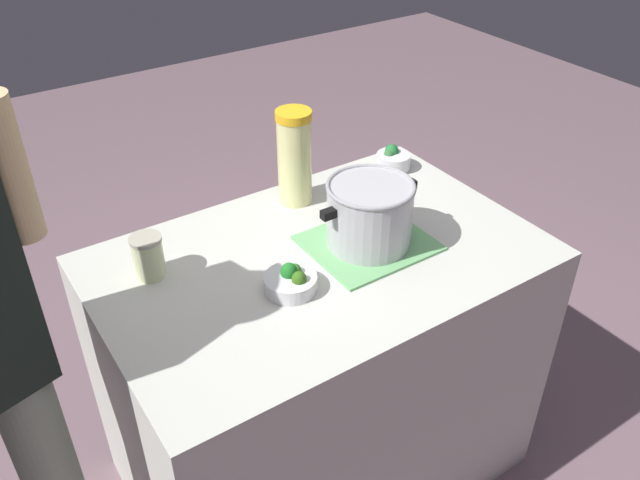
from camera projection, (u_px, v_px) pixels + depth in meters
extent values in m
plane|color=slate|center=(320.00, 461.00, 2.30)|extent=(8.00, 8.00, 0.00)
cube|color=beige|center=(320.00, 371.00, 2.05)|extent=(1.20, 0.78, 0.89)
cube|color=#72B973|center=(368.00, 243.00, 1.83)|extent=(0.33, 0.29, 0.01)
cylinder|color=#B7B7BC|center=(369.00, 215.00, 1.78)|extent=(0.23, 0.23, 0.18)
torus|color=#99999E|center=(371.00, 186.00, 1.73)|extent=(0.24, 0.24, 0.01)
cube|color=black|center=(409.00, 185.00, 1.81)|extent=(0.04, 0.02, 0.02)
cube|color=black|center=(329.00, 214.00, 1.69)|extent=(0.04, 0.02, 0.02)
cylinder|color=#E8E495|center=(295.00, 161.00, 1.95)|extent=(0.10, 0.10, 0.27)
cylinder|color=yellow|center=(293.00, 115.00, 1.87)|extent=(0.11, 0.11, 0.02)
ellipsoid|color=yellow|center=(290.00, 149.00, 1.92)|extent=(0.04, 0.04, 0.01)
cylinder|color=beige|center=(149.00, 258.00, 1.69)|extent=(0.08, 0.08, 0.11)
cylinder|color=#B2AD99|center=(145.00, 239.00, 1.66)|extent=(0.08, 0.08, 0.01)
cylinder|color=silver|center=(393.00, 162.00, 2.18)|extent=(0.11, 0.11, 0.05)
ellipsoid|color=#227432|center=(392.00, 152.00, 2.18)|extent=(0.05, 0.05, 0.05)
ellipsoid|color=#306636|center=(389.00, 156.00, 2.17)|extent=(0.04, 0.04, 0.04)
cylinder|color=silver|center=(290.00, 283.00, 1.66)|extent=(0.14, 0.14, 0.04)
ellipsoid|color=#1F7727|center=(289.00, 272.00, 1.65)|extent=(0.04, 0.04, 0.05)
ellipsoid|color=#397626|center=(295.00, 271.00, 1.66)|extent=(0.04, 0.04, 0.04)
ellipsoid|color=#37661A|center=(299.00, 279.00, 1.63)|extent=(0.04, 0.04, 0.04)
cylinder|color=tan|center=(7.00, 169.00, 1.25)|extent=(0.08, 0.08, 0.30)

